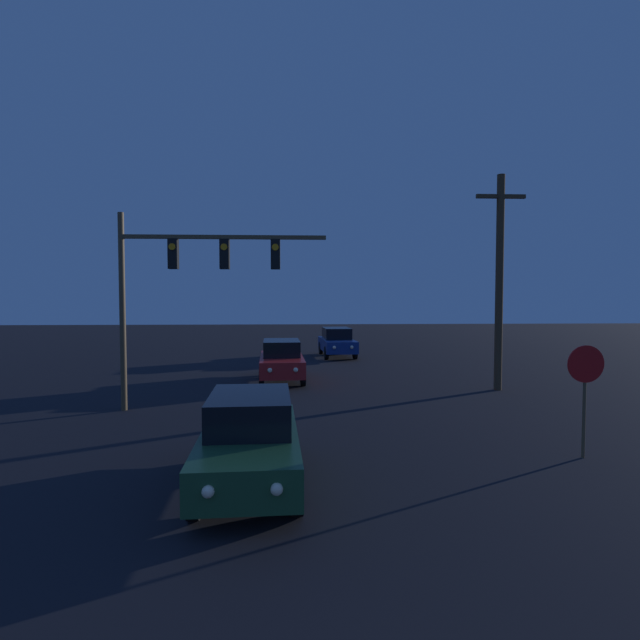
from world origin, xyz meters
TOP-DOWN VIEW (x-y plane):
  - car_near at (-1.44, 7.90)m, footprint 1.91×4.41m
  - car_mid at (-1.15, 19.17)m, footprint 1.91×4.41m
  - car_far at (1.80, 27.13)m, footprint 1.98×4.43m
  - traffic_signal_mast at (-3.90, 14.06)m, footprint 6.19×0.30m
  - stop_sign at (5.51, 9.02)m, footprint 0.79×0.07m
  - utility_pole at (6.82, 16.67)m, footprint 1.79×0.28m

SIDE VIEW (x-z plane):
  - car_near at x=-1.44m, z-range 0.02..1.66m
  - car_mid at x=-1.15m, z-range 0.02..1.66m
  - car_far at x=1.80m, z-range 0.02..1.66m
  - stop_sign at x=5.51m, z-range 0.50..2.90m
  - utility_pole at x=6.82m, z-range 0.17..7.98m
  - traffic_signal_mast at x=-3.90m, z-range 1.16..7.08m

